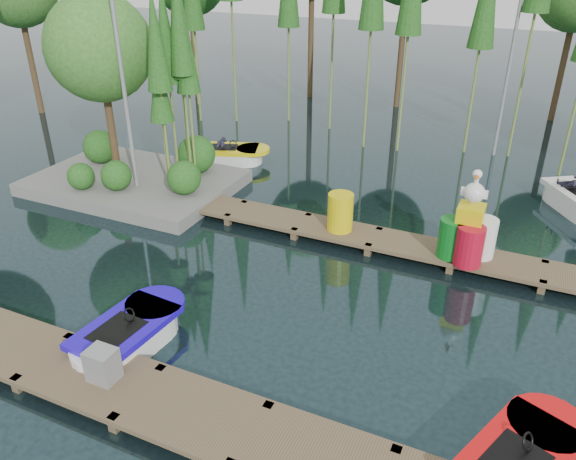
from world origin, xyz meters
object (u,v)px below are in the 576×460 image
at_px(boat_yellow_far, 231,155).
at_px(drum_cluster, 469,234).
at_px(island, 120,85).
at_px(boat_blue, 129,335).
at_px(yellow_barrel, 340,212).
at_px(utility_cabinet, 103,365).

bearing_deg(boat_yellow_far, drum_cluster, -24.47).
bearing_deg(boat_yellow_far, island, -121.95).
xyz_separation_m(island, boat_blue, (5.15, -6.63, -2.93)).
bearing_deg(boat_yellow_far, boat_blue, -71.27).
distance_m(boat_blue, yellow_barrel, 6.26).
bearing_deg(utility_cabinet, island, 125.67).
bearing_deg(utility_cabinet, boat_yellow_far, 108.89).
bearing_deg(utility_cabinet, boat_blue, 110.62).
bearing_deg(utility_cabinet, drum_cluster, 53.77).
height_order(utility_cabinet, drum_cluster, drum_cluster).
xyz_separation_m(utility_cabinet, yellow_barrel, (1.78, 7.00, 0.20)).
relative_size(utility_cabinet, yellow_barrel, 0.61).
height_order(yellow_barrel, drum_cluster, drum_cluster).
bearing_deg(yellow_barrel, drum_cluster, -2.83).
relative_size(utility_cabinet, drum_cluster, 0.27).
height_order(boat_blue, drum_cluster, drum_cluster).
distance_m(boat_blue, drum_cluster, 7.90).
xyz_separation_m(island, boat_yellow_far, (1.89, 3.02, -2.91)).
distance_m(boat_blue, boat_yellow_far, 10.19).
relative_size(boat_yellow_far, utility_cabinet, 4.71).
height_order(island, yellow_barrel, island).
bearing_deg(boat_blue, island, 132.44).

